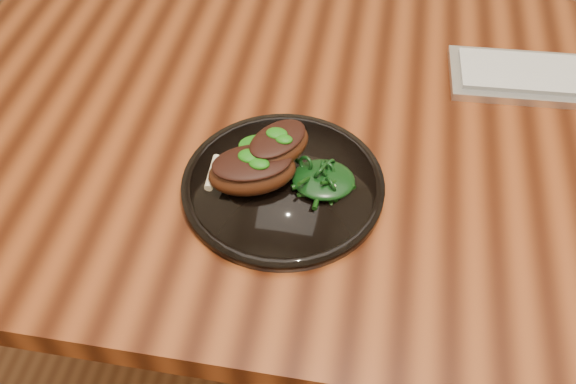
# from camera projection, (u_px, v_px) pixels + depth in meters

# --- Properties ---
(desk) EXTENTS (1.60, 0.80, 0.75)m
(desk) POSITION_uv_depth(u_px,v_px,m) (441.00, 177.00, 0.98)
(desk) COLOR #331206
(desk) RESTS_ON ground
(plate) EXTENTS (0.27, 0.27, 0.02)m
(plate) POSITION_uv_depth(u_px,v_px,m) (283.00, 185.00, 0.85)
(plate) COLOR black
(plate) RESTS_ON desk
(lamb_chop_front) EXTENTS (0.13, 0.11, 0.05)m
(lamb_chop_front) POSITION_uv_depth(u_px,v_px,m) (252.00, 170.00, 0.83)
(lamb_chop_front) COLOR #3D1B0B
(lamb_chop_front) RESTS_ON plate
(lamb_chop_back) EXTENTS (0.11, 0.11, 0.04)m
(lamb_chop_back) POSITION_uv_depth(u_px,v_px,m) (277.00, 145.00, 0.84)
(lamb_chop_back) COLOR #3D1B0B
(lamb_chop_back) RESTS_ON plate
(herb_smear) EXTENTS (0.08, 0.05, 0.00)m
(herb_smear) POSITION_uv_depth(u_px,v_px,m) (266.00, 147.00, 0.89)
(herb_smear) COLOR #0B4C08
(herb_smear) RESTS_ON plate
(greens_heap) EXTENTS (0.08, 0.08, 0.03)m
(greens_heap) POSITION_uv_depth(u_px,v_px,m) (324.00, 177.00, 0.83)
(greens_heap) COLOR black
(greens_heap) RESTS_ON plate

